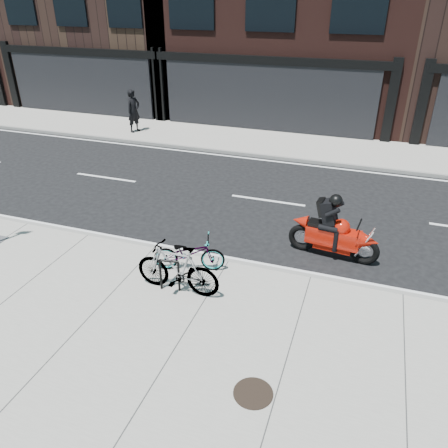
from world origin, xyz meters
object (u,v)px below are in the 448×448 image
at_px(bike_rack, 169,272).
at_px(bicycle_rear, 177,268).
at_px(manhole_cover, 253,393).
at_px(motorcycle, 338,233).
at_px(bicycle_front, 189,253).
at_px(pedestrian, 134,111).

height_order(bike_rack, bicycle_rear, bicycle_rear).
height_order(bicycle_rear, manhole_cover, bicycle_rear).
xyz_separation_m(bike_rack, motorcycle, (3.26, 2.75, 0.11)).
height_order(bicycle_front, pedestrian, pedestrian).
bearing_deg(bike_rack, pedestrian, 122.65).
bearing_deg(bicycle_front, bicycle_rear, 169.37).
bearing_deg(bicycle_rear, manhole_cover, 47.91).
bearing_deg(pedestrian, bicycle_front, -125.80).
relative_size(bike_rack, motorcycle, 0.34).
distance_m(pedestrian, manhole_cover, 15.86).
height_order(bike_rack, motorcycle, motorcycle).
height_order(bicycle_rear, pedestrian, pedestrian).
distance_m(bicycle_front, motorcycle, 3.69).
relative_size(bike_rack, manhole_cover, 1.16).
bearing_deg(bicycle_rear, motorcycle, 132.49).
relative_size(bicycle_front, pedestrian, 0.87).
relative_size(bike_rack, bicycle_rear, 0.40).
xyz_separation_m(bicycle_rear, manhole_cover, (2.31, -2.16, -0.57)).
distance_m(motorcycle, manhole_cover, 4.98).
distance_m(bicycle_rear, motorcycle, 4.11).
bearing_deg(motorcycle, bicycle_front, -143.02).
xyz_separation_m(bicycle_rear, motorcycle, (3.08, 2.73, -0.01)).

